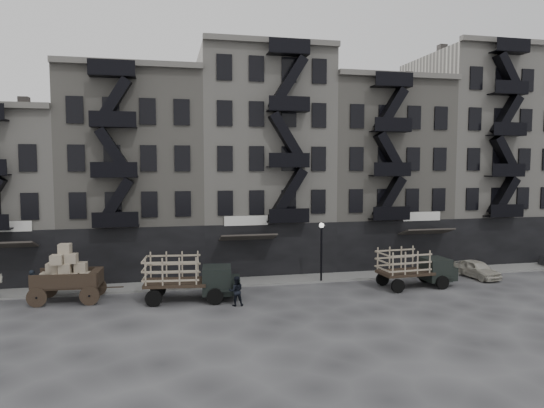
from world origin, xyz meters
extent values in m
plane|color=#38383A|center=(0.00, 0.00, 0.00)|extent=(140.00, 140.00, 0.00)
cube|color=slate|center=(0.00, 3.75, 0.07)|extent=(55.00, 2.50, 0.15)
cube|color=#4C4744|center=(-17.50, 10.00, 12.60)|extent=(0.70, 0.70, 1.20)
cube|color=gray|center=(-10.00, 10.00, 7.50)|extent=(10.00, 10.00, 15.00)
cube|color=black|center=(-10.00, 5.05, 2.00)|extent=(10.00, 0.35, 4.00)
cube|color=#595651|center=(-10.00, 4.85, 15.20)|extent=(10.00, 0.50, 0.40)
cube|color=#4C4744|center=(-13.00, 10.00, 15.60)|extent=(0.70, 0.70, 1.20)
cube|color=#4C4744|center=(-7.50, 10.00, 15.60)|extent=(0.70, 0.70, 1.20)
cube|color=#AAA69D|center=(0.00, 10.00, 8.50)|extent=(10.00, 10.00, 17.00)
cube|color=black|center=(0.00, 5.05, 2.00)|extent=(10.00, 0.35, 4.00)
cube|color=#595651|center=(0.00, 4.85, 17.20)|extent=(10.00, 0.50, 0.40)
cube|color=#4C4744|center=(-3.00, 10.00, 17.60)|extent=(0.70, 0.70, 1.20)
cube|color=#4C4744|center=(2.50, 10.00, 17.60)|extent=(0.70, 0.70, 1.20)
cube|color=gray|center=(10.00, 10.00, 7.50)|extent=(10.00, 10.00, 15.00)
cube|color=black|center=(10.00, 5.05, 2.00)|extent=(10.00, 0.35, 4.00)
cube|color=#595651|center=(10.00, 4.85, 15.20)|extent=(10.00, 0.50, 0.40)
cube|color=#4C4744|center=(7.00, 10.00, 15.60)|extent=(0.70, 0.70, 1.20)
cube|color=#4C4744|center=(12.50, 10.00, 15.60)|extent=(0.70, 0.70, 1.20)
cube|color=#AAA69D|center=(20.00, 10.00, 9.00)|extent=(10.00, 10.00, 18.00)
cube|color=black|center=(20.00, 5.05, 2.00)|extent=(10.00, 0.35, 4.00)
cube|color=#595651|center=(20.00, 4.85, 18.20)|extent=(10.00, 0.50, 0.40)
cube|color=#4C4744|center=(17.00, 10.00, 18.60)|extent=(0.70, 0.70, 1.20)
cube|color=#4C4744|center=(22.50, 10.00, 18.60)|extent=(0.70, 0.70, 1.20)
cylinder|color=black|center=(3.00, 2.60, 2.00)|extent=(0.14, 0.14, 4.00)
sphere|color=silver|center=(3.00, 2.60, 4.10)|extent=(0.36, 0.36, 0.36)
cube|color=black|center=(-13.60, 1.36, 1.06)|extent=(3.97, 2.31, 0.21)
cylinder|color=black|center=(-15.17, 0.41, 0.58)|extent=(1.17, 0.20, 1.17)
cylinder|color=black|center=(-15.00, 2.53, 0.58)|extent=(1.17, 0.20, 1.17)
cylinder|color=black|center=(-12.21, 0.18, 0.58)|extent=(1.17, 0.20, 1.17)
cylinder|color=black|center=(-12.04, 2.30, 0.58)|extent=(1.17, 0.20, 1.17)
cube|color=black|center=(-11.91, 1.22, 1.49)|extent=(0.66, 1.73, 0.85)
cube|color=black|center=(-7.17, 0.07, 1.15)|extent=(3.92, 2.57, 0.20)
cube|color=black|center=(-4.68, -0.20, 1.25)|extent=(1.95, 2.14, 1.64)
cube|color=black|center=(-3.70, -0.30, 0.93)|extent=(1.04, 1.72, 0.98)
cylinder|color=black|center=(-4.90, -1.27, 0.49)|extent=(1.00, 0.34, 0.98)
cylinder|color=black|center=(-4.67, 0.90, 0.49)|extent=(1.00, 0.34, 0.98)
cylinder|color=black|center=(-8.48, -0.89, 0.49)|extent=(1.00, 0.34, 0.98)
cylinder|color=black|center=(-8.25, 1.28, 0.49)|extent=(1.00, 0.34, 0.98)
cube|color=black|center=(8.08, -0.04, 1.07)|extent=(3.57, 2.24, 0.18)
cube|color=black|center=(10.41, 0.11, 1.17)|extent=(1.74, 1.93, 1.52)
cube|color=black|center=(11.32, 0.17, 0.86)|extent=(0.91, 1.57, 0.91)
cylinder|color=black|center=(10.37, -0.91, 0.46)|extent=(0.93, 0.28, 0.91)
cylinder|color=black|center=(10.24, 1.12, 0.46)|extent=(0.93, 0.28, 0.91)
cylinder|color=black|center=(7.03, -1.12, 0.46)|extent=(0.93, 0.28, 0.91)
cylinder|color=black|center=(6.90, 0.90, 0.46)|extent=(0.93, 0.28, 0.91)
imported|color=#BCB8A9|center=(14.75, 1.60, 0.65)|extent=(1.99, 4.00, 1.31)
imported|color=black|center=(-15.70, 1.92, 0.96)|extent=(0.73, 0.83, 1.92)
imported|color=black|center=(-3.69, -1.72, 0.89)|extent=(0.88, 0.69, 1.78)
camera|label=1|loc=(-7.62, -29.69, 8.32)|focal=32.00mm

